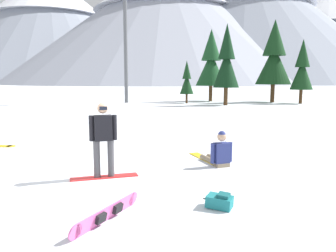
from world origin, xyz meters
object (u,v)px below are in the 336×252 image
(pine_tree_leaning, at_px, (187,80))
(backpack_teal, at_px, (220,201))
(snowboarder_foreground, at_px, (103,139))
(pine_tree_twin, at_px, (302,69))
(pine_tree_short, at_px, (274,58))
(pine_tree_broad, at_px, (226,61))
(pine_tree_young, at_px, (211,62))
(snowboarder_midground, at_px, (218,153))
(ski_lift_tower, at_px, (125,33))
(loose_snowboard_far_spare, at_px, (108,213))

(pine_tree_leaning, bearing_deg, backpack_teal, -89.45)
(snowboarder_foreground, height_order, pine_tree_twin, pine_tree_twin)
(backpack_teal, relative_size, pine_tree_short, 0.07)
(pine_tree_broad, xyz_separation_m, pine_tree_leaning, (-3.43, 2.33, -1.64))
(pine_tree_broad, xyz_separation_m, pine_tree_young, (-0.88, 5.53, 0.19))
(snowboarder_midground, relative_size, pine_tree_leaning, 0.44)
(backpack_teal, xyz_separation_m, pine_tree_leaning, (-0.25, 26.50, 2.09))
(backpack_teal, distance_m, pine_tree_short, 29.87)
(snowboarder_foreground, bearing_deg, ski_lift_tower, 98.31)
(pine_tree_leaning, distance_m, pine_tree_short, 9.10)
(ski_lift_tower, bearing_deg, backpack_teal, -77.17)
(backpack_teal, height_order, ski_lift_tower, ski_lift_tower)
(snowboarder_midground, distance_m, loose_snowboard_far_spare, 4.25)
(pine_tree_short, xyz_separation_m, pine_tree_twin, (2.13, -1.93, -1.15))
(snowboarder_foreground, height_order, pine_tree_leaning, pine_tree_leaning)
(pine_tree_twin, xyz_separation_m, pine_tree_young, (-8.21, 3.29, 0.78))
(loose_snowboard_far_spare, height_order, pine_tree_young, pine_tree_young)
(pine_tree_twin, bearing_deg, snowboarder_midground, -113.63)
(pine_tree_leaning, height_order, pine_tree_short, pine_tree_short)
(pine_tree_young, bearing_deg, ski_lift_tower, -163.05)
(pine_tree_twin, bearing_deg, pine_tree_broad, -162.99)
(snowboarder_foreground, bearing_deg, pine_tree_short, 67.81)
(pine_tree_short, bearing_deg, pine_tree_broad, -141.24)
(snowboarder_foreground, bearing_deg, snowboarder_midground, 24.97)
(loose_snowboard_far_spare, relative_size, pine_tree_leaning, 0.40)
(ski_lift_tower, bearing_deg, pine_tree_twin, -2.43)
(pine_tree_leaning, relative_size, ski_lift_tower, 0.35)
(pine_tree_broad, height_order, pine_tree_young, pine_tree_young)
(backpack_teal, distance_m, pine_tree_twin, 28.60)
(pine_tree_young, bearing_deg, snowboarder_foreground, -99.68)
(snowboarder_foreground, height_order, backpack_teal, snowboarder_foreground)
(loose_snowboard_far_spare, bearing_deg, pine_tree_young, 82.21)
(pine_tree_leaning, distance_m, ski_lift_tower, 7.47)
(pine_tree_short, distance_m, pine_tree_young, 6.24)
(pine_tree_leaning, xyz_separation_m, pine_tree_young, (2.55, 3.20, 1.84))
(backpack_teal, relative_size, pine_tree_twin, 0.09)
(pine_tree_twin, distance_m, ski_lift_tower, 17.05)
(snowboarder_midground, distance_m, pine_tree_short, 26.89)
(pine_tree_short, bearing_deg, ski_lift_tower, -175.18)
(pine_tree_twin, bearing_deg, ski_lift_tower, 177.57)
(snowboarder_midground, height_order, pine_tree_young, pine_tree_young)
(snowboarder_foreground, distance_m, pine_tree_young, 28.53)
(snowboarder_midground, relative_size, pine_tree_broad, 0.25)
(loose_snowboard_far_spare, height_order, pine_tree_leaning, pine_tree_leaning)
(pine_tree_short, height_order, ski_lift_tower, ski_lift_tower)
(snowboarder_midground, distance_m, pine_tree_leaning, 23.55)
(backpack_teal, relative_size, pine_tree_broad, 0.08)
(snowboarder_foreground, xyz_separation_m, pine_tree_broad, (5.65, 22.42, 2.94))
(backpack_teal, distance_m, ski_lift_tower, 28.58)
(pine_tree_twin, bearing_deg, pine_tree_young, 158.16)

